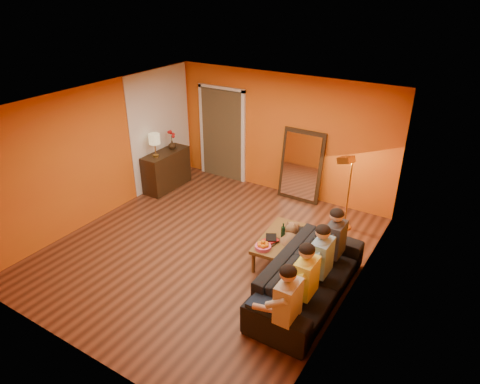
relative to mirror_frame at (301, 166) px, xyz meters
The scene contains 27 objects.
room_shell 2.39m from the mirror_frame, 103.68° to the right, with size 5.00×5.50×2.60m.
white_accent 3.21m from the mirror_frame, 163.83° to the right, with size 0.02×1.90×2.58m, color white.
doorway_recess 2.08m from the mirror_frame, behind, with size 1.06×0.30×2.10m, color #3F2D19.
door_jamb_left 2.64m from the mirror_frame, behind, with size 0.08×0.06×2.20m, color white.
door_jamb_right 1.51m from the mirror_frame, behind, with size 0.08×0.06×2.20m, color white.
door_header 2.46m from the mirror_frame, behind, with size 1.22×0.06×0.08m, color white.
mirror_frame is the anchor object (origin of this frame).
mirror_glass 0.04m from the mirror_frame, 90.00° to the right, with size 0.78×0.02×1.36m, color white.
sideboard 3.01m from the mirror_frame, 158.84° to the right, with size 0.44×1.18×0.85m, color #312010.
table_lamp 3.13m from the mirror_frame, 153.68° to the right, with size 0.24×0.24×0.51m, color beige, non-canonical shape.
sofa 3.25m from the mirror_frame, 63.27° to the right, with size 0.93×2.37×0.69m, color black.
coffee_table 2.38m from the mirror_frame, 73.34° to the right, with size 0.62×1.22×0.42m, color brown, non-canonical shape.
floor_lamp 1.43m from the mirror_frame, 28.77° to the right, with size 0.30×0.24×1.44m, color #BC8F37, non-canonical shape.
dog 2.40m from the mirror_frame, 69.94° to the right, with size 0.38×0.60×0.70m, color olive, non-canonical shape.
person_far_left 4.19m from the mirror_frame, 67.84° to the right, with size 0.70×0.44×1.22m, color beige, non-canonical shape.
person_mid_left 3.69m from the mirror_frame, 64.61° to the right, with size 0.70×0.44×1.22m, color #EFE24F, non-canonical shape.
person_mid_right 3.20m from the mirror_frame, 60.38° to the right, with size 0.70×0.44×1.22m, color #7FA7C4, non-canonical shape.
person_far_right 2.74m from the mirror_frame, 54.67° to the right, with size 0.70×0.44×1.22m, color #313136, non-canonical shape.
fruit_bowl 2.74m from the mirror_frame, 78.07° to the right, with size 0.26×0.26×0.16m, color #E8527C, non-canonical shape.
wine_bottle 2.39m from the mirror_frame, 72.53° to the right, with size 0.07×0.07×0.31m, color black.
tumbler 2.26m from the mirror_frame, 69.52° to the right, with size 0.10×0.10×0.09m, color #B27F3F.
laptop 2.08m from the mirror_frame, 65.69° to the right, with size 0.32×0.21×0.03m, color black.
book_lower 2.49m from the mirror_frame, 78.69° to the right, with size 0.20×0.27×0.03m, color #312010.
book_mid 2.48m from the mirror_frame, 78.41° to the right, with size 0.18×0.25×0.02m, color #B41415.
book_upper 2.49m from the mirror_frame, 78.73° to the right, with size 0.17×0.23×0.02m, color black.
vase 2.92m from the mirror_frame, 163.43° to the right, with size 0.18×0.18×0.19m, color #312010.
flowers 2.94m from the mirror_frame, 163.43° to the right, with size 0.17×0.17×0.45m, color #B41415, non-canonical shape.
Camera 1 is at (3.79, -5.07, 4.29)m, focal length 32.00 mm.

